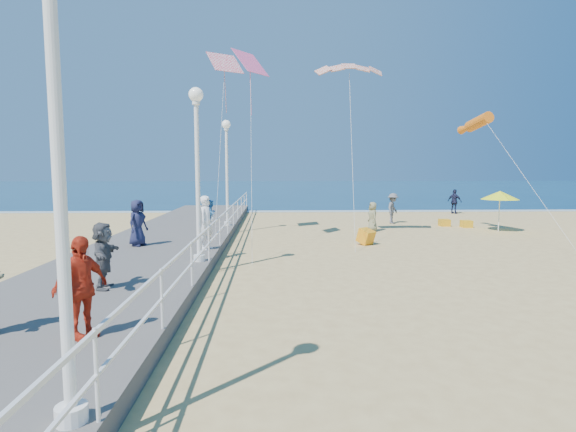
{
  "coord_description": "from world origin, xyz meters",
  "views": [
    {
      "loc": [
        -3.06,
        -13.91,
        3.26
      ],
      "look_at": [
        -2.5,
        2.0,
        1.6
      ],
      "focal_mm": 28.0,
      "sensor_mm": 36.0,
      "label": 1
    }
  ],
  "objects_px": {
    "lamp_post_far": "(227,161)",
    "toddler_held": "(211,213)",
    "box_kite": "(366,238)",
    "beach_chair_right": "(466,224)",
    "spectator_3": "(81,288)",
    "beach_umbrella": "(500,195)",
    "woman_holding_toddler": "(207,223)",
    "beach_walker_c": "(373,217)",
    "spectator_4": "(138,223)",
    "beach_walker_a": "(393,208)",
    "spectator_5": "(103,256)",
    "beach_chair_left": "(444,223)",
    "lamp_post_near": "(57,131)",
    "beach_walker_b": "(455,201)",
    "lamp_post_mid": "(197,156)"
  },
  "relations": [
    {
      "from": "woman_holding_toddler",
      "to": "beach_chair_right",
      "type": "distance_m",
      "value": 15.92
    },
    {
      "from": "spectator_4",
      "to": "beach_chair_right",
      "type": "relative_size",
      "value": 3.16
    },
    {
      "from": "box_kite",
      "to": "beach_walker_a",
      "type": "bearing_deg",
      "value": 27.93
    },
    {
      "from": "woman_holding_toddler",
      "to": "beach_chair_left",
      "type": "relative_size",
      "value": 3.5
    },
    {
      "from": "lamp_post_near",
      "to": "woman_holding_toddler",
      "type": "bearing_deg",
      "value": 90.26
    },
    {
      "from": "toddler_held",
      "to": "spectator_5",
      "type": "distance_m",
      "value": 5.75
    },
    {
      "from": "lamp_post_far",
      "to": "toddler_held",
      "type": "distance_m",
      "value": 7.05
    },
    {
      "from": "spectator_4",
      "to": "spectator_5",
      "type": "xyz_separation_m",
      "value": [
        0.98,
        -6.1,
        -0.06
      ]
    },
    {
      "from": "woman_holding_toddler",
      "to": "spectator_4",
      "type": "distance_m",
      "value": 2.83
    },
    {
      "from": "beach_walker_a",
      "to": "spectator_4",
      "type": "bearing_deg",
      "value": 160.82
    },
    {
      "from": "beach_chair_right",
      "to": "beach_umbrella",
      "type": "bearing_deg",
      "value": -60.6
    },
    {
      "from": "beach_walker_b",
      "to": "beach_walker_c",
      "type": "bearing_deg",
      "value": 96.47
    },
    {
      "from": "lamp_post_far",
      "to": "beach_umbrella",
      "type": "distance_m",
      "value": 14.3
    },
    {
      "from": "lamp_post_far",
      "to": "beach_chair_left",
      "type": "relative_size",
      "value": 9.67
    },
    {
      "from": "beach_walker_a",
      "to": "box_kite",
      "type": "distance_m",
      "value": 8.24
    },
    {
      "from": "lamp_post_mid",
      "to": "beach_walker_c",
      "type": "distance_m",
      "value": 12.42
    },
    {
      "from": "box_kite",
      "to": "lamp_post_far",
      "type": "bearing_deg",
      "value": 109.85
    },
    {
      "from": "spectator_5",
      "to": "woman_holding_toddler",
      "type": "bearing_deg",
      "value": -25.69
    },
    {
      "from": "beach_walker_a",
      "to": "box_kite",
      "type": "relative_size",
      "value": 3.06
    },
    {
      "from": "lamp_post_far",
      "to": "woman_holding_toddler",
      "type": "height_order",
      "value": "lamp_post_far"
    },
    {
      "from": "lamp_post_far",
      "to": "toddler_held",
      "type": "height_order",
      "value": "lamp_post_far"
    },
    {
      "from": "beach_walker_c",
      "to": "spectator_5",
      "type": "bearing_deg",
      "value": -45.31
    },
    {
      "from": "spectator_3",
      "to": "beach_chair_left",
      "type": "height_order",
      "value": "spectator_3"
    },
    {
      "from": "beach_chair_left",
      "to": "lamp_post_near",
      "type": "bearing_deg",
      "value": -120.89
    },
    {
      "from": "beach_walker_b",
      "to": "beach_chair_left",
      "type": "xyz_separation_m",
      "value": [
        -3.51,
        -7.17,
        -0.7
      ]
    },
    {
      "from": "spectator_3",
      "to": "spectator_5",
      "type": "distance_m",
      "value": 3.33
    },
    {
      "from": "beach_chair_left",
      "to": "toddler_held",
      "type": "bearing_deg",
      "value": -142.84
    },
    {
      "from": "spectator_5",
      "to": "beach_chair_left",
      "type": "relative_size",
      "value": 2.93
    },
    {
      "from": "lamp_post_mid",
      "to": "spectator_4",
      "type": "height_order",
      "value": "lamp_post_mid"
    },
    {
      "from": "beach_walker_b",
      "to": "spectator_3",
      "type": "bearing_deg",
      "value": 104.35
    },
    {
      "from": "beach_walker_c",
      "to": "lamp_post_near",
      "type": "bearing_deg",
      "value": -31.1
    },
    {
      "from": "beach_walker_c",
      "to": "box_kite",
      "type": "bearing_deg",
      "value": -25.05
    },
    {
      "from": "spectator_4",
      "to": "box_kite",
      "type": "xyz_separation_m",
      "value": [
        9.09,
        2.26,
        -0.97
      ]
    },
    {
      "from": "lamp_post_mid",
      "to": "beach_umbrella",
      "type": "relative_size",
      "value": 2.49
    },
    {
      "from": "beach_umbrella",
      "to": "beach_chair_left",
      "type": "bearing_deg",
      "value": 130.53
    },
    {
      "from": "beach_walker_b",
      "to": "woman_holding_toddler",
      "type": "bearing_deg",
      "value": 94.33
    },
    {
      "from": "lamp_post_mid",
      "to": "beach_walker_b",
      "type": "xyz_separation_m",
      "value": [
        15.71,
        18.57,
        -2.76
      ]
    },
    {
      "from": "lamp_post_near",
      "to": "beach_walker_a",
      "type": "height_order",
      "value": "lamp_post_near"
    },
    {
      "from": "spectator_5",
      "to": "toddler_held",
      "type": "bearing_deg",
      "value": -26.65
    },
    {
      "from": "beach_chair_right",
      "to": "spectator_3",
      "type": "bearing_deg",
      "value": -129.47
    },
    {
      "from": "woman_holding_toddler",
      "to": "spectator_4",
      "type": "height_order",
      "value": "woman_holding_toddler"
    },
    {
      "from": "toddler_held",
      "to": "spectator_4",
      "type": "xyz_separation_m",
      "value": [
        -2.85,
        0.69,
        -0.44
      ]
    },
    {
      "from": "lamp_post_near",
      "to": "spectator_5",
      "type": "distance_m",
      "value": 6.56
    },
    {
      "from": "lamp_post_near",
      "to": "lamp_post_far",
      "type": "xyz_separation_m",
      "value": [
        0.0,
        18.0,
        0.0
      ]
    },
    {
      "from": "toddler_held",
      "to": "woman_holding_toddler",
      "type": "bearing_deg",
      "value": 159.69
    },
    {
      "from": "woman_holding_toddler",
      "to": "beach_walker_c",
      "type": "xyz_separation_m",
      "value": [
        7.63,
        7.32,
        -0.59
      ]
    },
    {
      "from": "lamp_post_near",
      "to": "beach_walker_b",
      "type": "bearing_deg",
      "value": 60.32
    },
    {
      "from": "lamp_post_mid",
      "to": "toddler_held",
      "type": "distance_m",
      "value": 2.96
    },
    {
      "from": "spectator_5",
      "to": "box_kite",
      "type": "relative_size",
      "value": 2.69
    },
    {
      "from": "beach_chair_left",
      "to": "beach_walker_c",
      "type": "bearing_deg",
      "value": -156.57
    }
  ]
}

